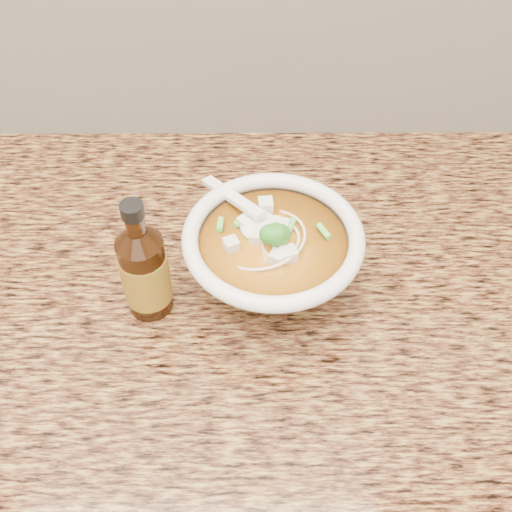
{
  "coord_description": "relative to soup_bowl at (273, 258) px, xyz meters",
  "views": [
    {
      "loc": [
        0.18,
        1.18,
        1.53
      ],
      "look_at": [
        0.18,
        1.68,
        0.95
      ],
      "focal_mm": 45.0,
      "sensor_mm": 36.0,
      "label": 1
    }
  ],
  "objects": [
    {
      "name": "cabinet",
      "position": [
        -0.2,
        -0.0,
        -0.52
      ],
      "size": [
        4.0,
        0.65,
        0.86
      ],
      "primitive_type": "cube",
      "color": "black",
      "rests_on": "ground"
    },
    {
      "name": "counter_slab",
      "position": [
        -0.2,
        -0.0,
        -0.07
      ],
      "size": [
        4.0,
        0.68,
        0.04
      ],
      "primitive_type": "cube",
      "color": "olive",
      "rests_on": "cabinet"
    },
    {
      "name": "soup_bowl",
      "position": [
        0.0,
        0.0,
        0.0
      ],
      "size": [
        0.21,
        0.22,
        0.12
      ],
      "rotation": [
        0.0,
        0.0,
        -0.4
      ],
      "color": "white",
      "rests_on": "counter_slab"
    },
    {
      "name": "hot_sauce_bottle",
      "position": [
        -0.15,
        -0.03,
        0.01
      ],
      "size": [
        0.06,
        0.06,
        0.17
      ],
      "rotation": [
        0.0,
        0.0,
        0.03
      ],
      "color": "#3F1D08",
      "rests_on": "counter_slab"
    }
  ]
}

